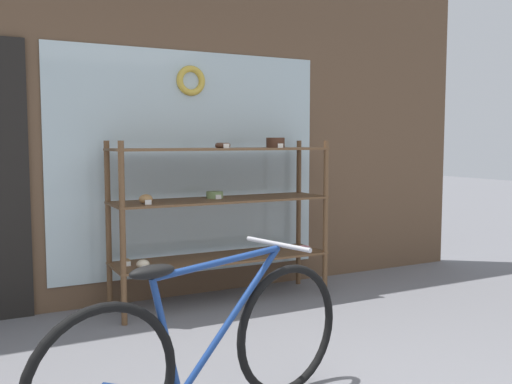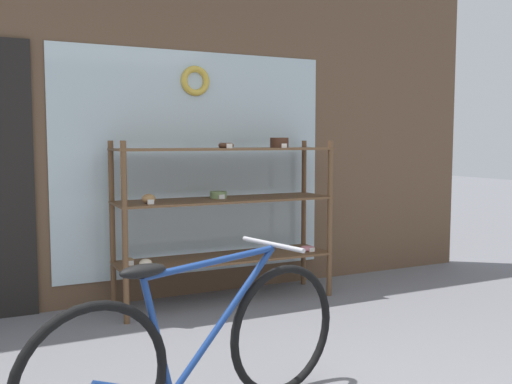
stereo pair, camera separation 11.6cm
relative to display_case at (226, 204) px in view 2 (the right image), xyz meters
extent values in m
cube|color=brown|center=(-0.34, 0.39, 1.00)|extent=(6.34, 0.08, 3.65)
cube|color=silver|center=(-0.14, 0.34, 0.33)|extent=(2.41, 0.02, 1.90)
torus|color=gold|center=(-0.14, 0.32, 1.03)|extent=(0.26, 0.06, 0.26)
cylinder|color=brown|center=(-0.89, -0.22, -0.15)|extent=(0.04, 0.04, 1.34)
cylinder|color=brown|center=(0.88, -0.22, -0.15)|extent=(0.04, 0.04, 1.34)
cylinder|color=brown|center=(-0.89, 0.22, -0.15)|extent=(0.04, 0.04, 1.34)
cylinder|color=brown|center=(0.88, 0.22, -0.15)|extent=(0.04, 0.04, 1.34)
cube|color=brown|center=(0.00, 0.00, -0.45)|extent=(1.81, 0.48, 0.02)
cube|color=brown|center=(0.00, 0.00, 0.04)|extent=(1.81, 0.48, 0.02)
cube|color=brown|center=(0.00, 0.00, 0.45)|extent=(1.81, 0.48, 0.02)
ellipsoid|color=beige|center=(-0.71, -0.12, -0.41)|extent=(0.10, 0.08, 0.07)
cube|color=white|center=(-0.71, -0.18, -0.42)|extent=(0.05, 0.00, 0.04)
ellipsoid|color=brown|center=(-0.80, 0.06, -0.41)|extent=(0.08, 0.07, 0.05)
cube|color=white|center=(-0.80, 0.02, -0.42)|extent=(0.05, 0.00, 0.04)
ellipsoid|color=#AD7F4C|center=(-0.67, -0.08, 0.08)|extent=(0.11, 0.09, 0.07)
cube|color=white|center=(-0.67, -0.14, 0.06)|extent=(0.05, 0.00, 0.04)
cylinder|color=#7A995B|center=(-0.04, 0.08, 0.07)|extent=(0.14, 0.14, 0.06)
cube|color=white|center=(-0.04, 0.00, 0.06)|extent=(0.05, 0.00, 0.04)
torus|color=#4C2D1E|center=(-0.02, -0.07, 0.48)|extent=(0.13, 0.13, 0.04)
cube|color=white|center=(-0.02, -0.14, 0.48)|extent=(0.05, 0.00, 0.04)
cylinder|color=#422619|center=(0.47, -0.06, 0.51)|extent=(0.16, 0.16, 0.08)
cube|color=white|center=(0.47, -0.14, 0.48)|extent=(0.05, 0.00, 0.04)
torus|color=pink|center=(0.75, -0.06, -0.42)|extent=(0.13, 0.13, 0.03)
cube|color=white|center=(0.75, -0.13, -0.42)|extent=(0.05, 0.00, 0.04)
torus|color=black|center=(-1.43, -1.99, -0.47)|extent=(0.69, 0.21, 0.69)
torus|color=black|center=(-0.41, -1.74, -0.47)|extent=(0.69, 0.21, 0.69)
cylinder|color=navy|center=(-0.78, -1.83, -0.33)|extent=(0.62, 0.18, 0.63)
cylinder|color=navy|center=(-0.84, -1.85, -0.05)|extent=(0.73, 0.21, 0.07)
cylinder|color=navy|center=(-1.14, -1.92, -0.35)|extent=(0.17, 0.07, 0.57)
ellipsoid|color=black|center=(-1.20, -1.94, -0.04)|extent=(0.24, 0.14, 0.06)
cylinder|color=#B2B2B7|center=(-0.48, -1.76, -0.01)|extent=(0.13, 0.45, 0.02)
camera|label=1|loc=(-1.92, -4.26, 0.52)|focal=40.00mm
camera|label=2|loc=(-1.81, -4.32, 0.52)|focal=40.00mm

